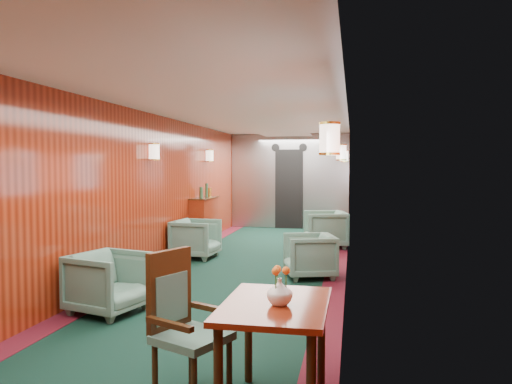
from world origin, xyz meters
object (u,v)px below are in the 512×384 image
Objects in this scene: credenza at (204,221)px; armchair_right_near at (310,256)px; dining_table at (275,320)px; armchair_right_far at (325,229)px; armchair_left_near at (109,283)px; side_chair at (182,318)px; armchair_left_far at (196,239)px.

credenza reaches higher than armchair_right_near.
dining_table is 6.57m from armchair_right_far.
armchair_left_near is at bearing -59.57° from armchair_right_near.
armchair_left_far is (-1.50, 4.97, -0.21)m from side_chair.
armchair_left_near is 3.27m from armchair_left_far.
armchair_right_near is at bearing -27.72° from armchair_left_near.
armchair_right_near is (2.33, -2.57, -0.18)m from credenza.
side_chair is 6.64m from credenza.
credenza is 4.70m from armchair_left_near.
credenza reaches higher than armchair_left_far.
side_chair reaches higher than dining_table.
armchair_left_far reaches higher than armchair_right_near.
armchair_right_far is at bearing -7.95° from armchair_left_near.
armchair_right_far is at bearing 90.67° from dining_table.
armchair_left_near is 5.19m from armchair_right_far.
armchair_right_far reaches higher than armchair_left_far.
armchair_left_near is at bearing -174.59° from armchair_left_far.
side_chair is at bearing -24.65° from armchair_right_near.
side_chair is 1.47× the size of armchair_right_near.
armchair_left_near is 2.89m from armchair_right_near.
credenza is 1.70× the size of armchair_left_near.
dining_table is 1.39× the size of armchair_right_near.
dining_table is 6.93m from credenza.
credenza is 1.68× the size of armchair_left_far.
armchair_left_far is (-2.16, 5.06, -0.26)m from dining_table.
armchair_right_far is (2.13, 1.50, 0.03)m from armchair_left_far.
armchair_right_far is at bearing 1.91° from credenza.
armchair_right_near is (2.05, -1.15, -0.02)m from armchair_left_far.
armchair_left_far is 1.07× the size of armchair_right_near.
credenza is at bearing -154.30° from armchair_right_near.
dining_table is 1.21× the size of armchair_right_far.
credenza is 1.80× the size of armchair_right_near.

